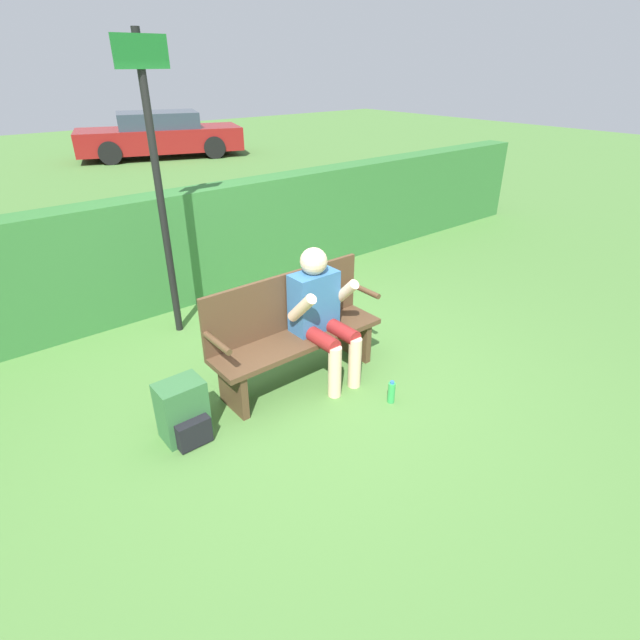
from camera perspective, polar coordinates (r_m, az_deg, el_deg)
ground_plane at (r=4.42m, az=-2.34°, el=-6.78°), size 40.00×40.00×0.00m
hedge_back at (r=5.85m, az=-15.44°, el=7.92°), size 12.00×0.37×1.25m
park_bench at (r=4.23m, az=-3.03°, el=-1.16°), size 1.55×0.41×0.94m
person_seated at (r=4.17m, az=0.10°, el=1.20°), size 0.54×0.58×1.16m
backpack at (r=3.82m, az=-15.33°, el=-10.11°), size 0.33×0.32×0.46m
water_bottle at (r=4.14m, az=8.16°, el=-8.18°), size 0.06×0.06×0.20m
signpost at (r=4.88m, az=-18.09°, el=15.41°), size 0.46×0.09×2.73m
parked_car at (r=15.91m, az=-17.82°, el=19.45°), size 4.80×3.01×1.23m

